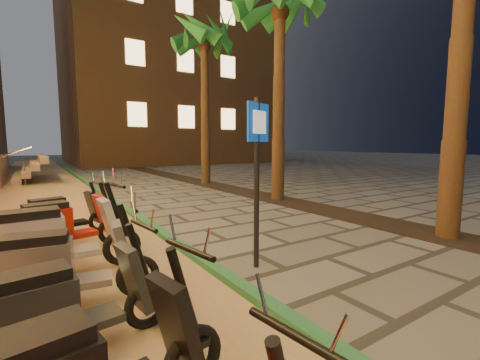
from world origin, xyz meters
TOP-DOWN VIEW (x-y plane):
  - parking_strip at (-2.60, 10.00)m, footprint 3.40×60.00m
  - green_curb at (-0.90, 10.00)m, footprint 0.18×60.00m
  - planting_strip at (3.60, 5.00)m, footprint 1.20×40.00m
  - apartment_block at (9.00, 32.00)m, footprint 18.00×16.06m
  - palm_c at (3.60, 7.00)m, footprint 2.97×3.02m
  - palm_d at (3.60, 12.00)m, footprint 2.97×3.02m
  - pedestrian_sign at (-0.30, 2.79)m, footprint 0.50×0.23m
  - scooter_6 at (-2.79, 2.02)m, footprint 1.50×0.59m
  - scooter_7 at (-2.72, 2.93)m, footprint 1.58×0.67m
  - scooter_8 at (-2.73, 3.89)m, footprint 1.76×0.62m
  - scooter_9 at (-2.56, 4.92)m, footprint 1.60×0.69m
  - scooter_10 at (-2.52, 5.88)m, footprint 1.47×0.68m

SIDE VIEW (x-z plane):
  - parking_strip at x=-2.60m, z-range 0.00..0.01m
  - planting_strip at x=3.60m, z-range 0.00..0.02m
  - green_curb at x=-0.90m, z-range 0.00..0.10m
  - scooter_10 at x=-2.52m, z-range -0.07..0.96m
  - scooter_6 at x=-2.79m, z-range -0.07..0.99m
  - scooter_7 at x=-2.72m, z-range -0.07..1.04m
  - scooter_9 at x=-2.56m, z-range -0.07..1.05m
  - scooter_8 at x=-2.73m, z-range -0.08..1.16m
  - pedestrian_sign at x=-0.30m, z-range 0.35..2.75m
  - palm_c at x=3.60m, z-range 2.27..9.18m
  - palm_d at x=3.60m, z-range 2.36..9.53m
  - apartment_block at x=9.00m, z-range 0.00..25.00m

